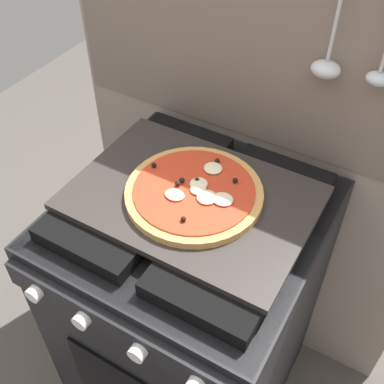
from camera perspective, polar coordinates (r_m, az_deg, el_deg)
ground_plane at (r=1.84m, az=0.00°, el=-21.19°), size 4.00×4.00×0.00m
kitchen_backsplash at (r=1.39m, az=7.07°, el=4.15°), size 1.10×0.09×1.55m
stove at (r=1.44m, az=-0.03°, el=-13.75°), size 0.60×0.64×0.90m
baking_tray at (r=1.08m, az=0.00°, el=-0.68°), size 0.54×0.38×0.02m
pizza_left at (r=1.07m, az=0.37°, el=0.03°), size 0.31×0.31×0.03m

